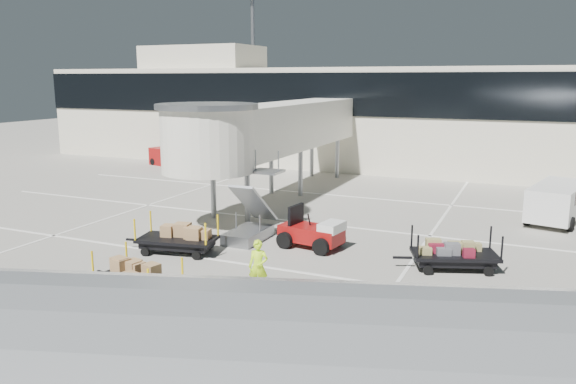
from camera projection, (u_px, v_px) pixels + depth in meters
name	position (u px, v px, depth m)	size (l,w,h in m)	color
ground	(218.00, 281.00, 20.28)	(140.00, 140.00, 0.00)	#A9A497
lane_markings	(300.00, 220.00, 28.91)	(40.00, 30.00, 0.02)	white
terminal	(399.00, 116.00, 46.45)	(64.00, 12.11, 15.20)	beige
jet_bridge	(267.00, 130.00, 32.00)	(5.70, 20.40, 6.03)	white
baggage_tug	(313.00, 233.00, 24.10)	(2.90, 2.09, 1.79)	maroon
suitcase_cart	(453.00, 255.00, 21.39)	(3.96, 2.59, 1.53)	black
box_cart_near	(137.00, 279.00, 18.82)	(3.85, 2.21, 1.48)	black
box_cart_far	(179.00, 239.00, 23.42)	(4.04, 2.19, 1.55)	black
ground_worker	(258.00, 266.00, 19.00)	(0.67, 0.44, 1.85)	#C3FF1A
minivan	(558.00, 199.00, 28.59)	(3.13, 5.37, 1.91)	silver
belt_loader	(170.00, 157.00, 46.75)	(4.18, 2.51, 1.89)	maroon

